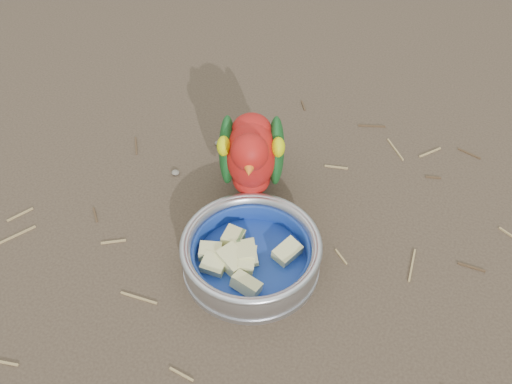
% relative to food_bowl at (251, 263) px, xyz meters
% --- Properties ---
extents(ground, '(60.00, 60.00, 0.00)m').
position_rel_food_bowl_xyz_m(ground, '(-0.01, -0.00, -0.01)').
color(ground, '#45372A').
extents(food_bowl, '(0.22, 0.22, 0.02)m').
position_rel_food_bowl_xyz_m(food_bowl, '(0.00, 0.00, 0.00)').
color(food_bowl, '#B2B2BA').
rests_on(food_bowl, ground).
extents(bowl_wall, '(0.22, 0.22, 0.04)m').
position_rel_food_bowl_xyz_m(bowl_wall, '(0.00, 0.00, 0.03)').
color(bowl_wall, '#B2B2BA').
rests_on(bowl_wall, food_bowl).
extents(fruit_wedges, '(0.13, 0.13, 0.03)m').
position_rel_food_bowl_xyz_m(fruit_wedges, '(0.00, 0.00, 0.02)').
color(fruit_wedges, beige).
rests_on(fruit_wedges, food_bowl).
extents(lory_parrot, '(0.19, 0.26, 0.19)m').
position_rel_food_bowl_xyz_m(lory_parrot, '(-0.06, 0.14, 0.09)').
color(lory_parrot, '#AC1512').
rests_on(lory_parrot, ground).
extents(ground_debris, '(0.90, 0.80, 0.01)m').
position_rel_food_bowl_xyz_m(ground_debris, '(-0.00, 0.10, -0.01)').
color(ground_debris, '#A38653').
rests_on(ground_debris, ground).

